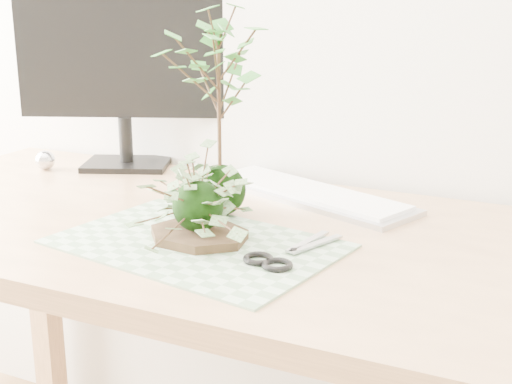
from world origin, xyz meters
TOP-DOWN VIEW (x-y plane):
  - desk at (-0.08, 1.23)m, footprint 1.60×0.70m
  - cutting_mat at (-0.10, 1.13)m, footprint 0.50×0.38m
  - stone_dish at (-0.11, 1.14)m, footprint 0.19×0.19m
  - ivy_kokedama at (-0.11, 1.14)m, footprint 0.26×0.26m
  - maple_kokedama at (-0.14, 1.29)m, footprint 0.23×0.23m
  - keyboard at (-0.04, 1.46)m, footprint 0.49×0.30m
  - monitor at (-0.52, 1.52)m, footprint 0.46×0.22m
  - foil_ball at (-0.67, 1.41)m, footprint 0.05×0.05m
  - scissors at (0.06, 1.11)m, footprint 0.10×0.20m

SIDE VIEW (x-z plane):
  - desk at x=-0.08m, z-range 0.28..1.02m
  - cutting_mat at x=-0.10m, z-range 0.74..0.74m
  - scissors at x=0.06m, z-range 0.74..0.75m
  - keyboard at x=-0.04m, z-range 0.74..0.76m
  - stone_dish at x=-0.11m, z-range 0.74..0.76m
  - foil_ball at x=-0.67m, z-range 0.74..0.79m
  - ivy_kokedama at x=-0.11m, z-range 0.76..0.93m
  - monitor at x=-0.52m, z-range 0.77..1.20m
  - maple_kokedama at x=-0.14m, z-range 0.82..1.22m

